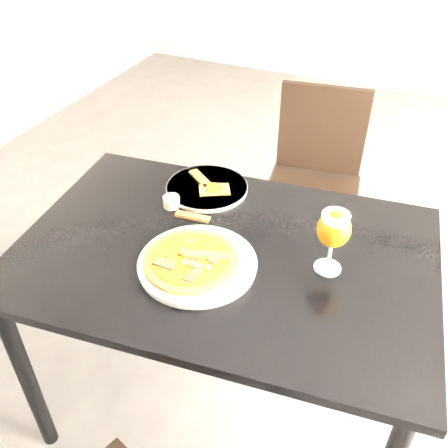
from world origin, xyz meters
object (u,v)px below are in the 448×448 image
at_px(chair_far, 314,180).
at_px(pizza, 191,259).
at_px(dining_table, 224,272).
at_px(beer_glass, 334,230).

relative_size(chair_far, pizza, 3.32).
height_order(dining_table, beer_glass, beer_glass).
distance_m(chair_far, pizza, 1.04).
relative_size(dining_table, beer_glass, 6.70).
bearing_deg(dining_table, pizza, -123.15).
bearing_deg(chair_far, dining_table, -100.99).
relative_size(pizza, beer_glass, 1.38).
xyz_separation_m(pizza, beer_glass, (0.35, 0.15, 0.11)).
bearing_deg(pizza, dining_table, 63.18).
bearing_deg(dining_table, beer_glass, 1.88).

